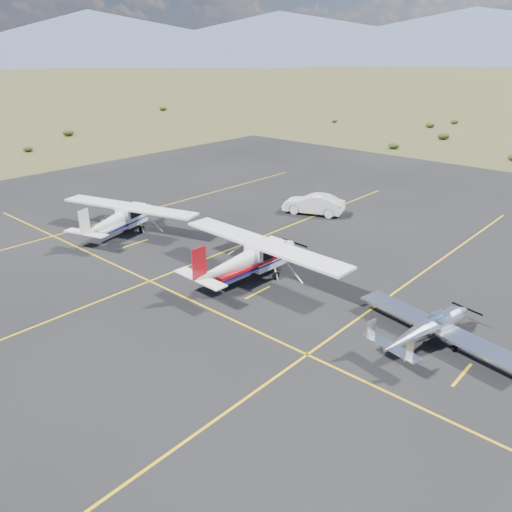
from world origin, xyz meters
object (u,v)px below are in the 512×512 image
aircraft_low_wing (430,328)px  sedan (314,204)px  aircraft_plain (120,218)px  aircraft_cessna (249,258)px

aircraft_low_wing → sedan: 19.18m
aircraft_low_wing → sedan: size_ratio=1.69×
aircraft_low_wing → aircraft_plain: 22.27m
sedan → aircraft_cessna: bearing=-1.2°
aircraft_cessna → aircraft_plain: size_ratio=1.08×
aircraft_low_wing → aircraft_cessna: size_ratio=0.69×
aircraft_plain → sedan: size_ratio=2.26×
aircraft_low_wing → sedan: aircraft_low_wing is taller
sedan → aircraft_plain: bearing=-50.5°
aircraft_cessna → aircraft_low_wing: bearing=-86.0°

